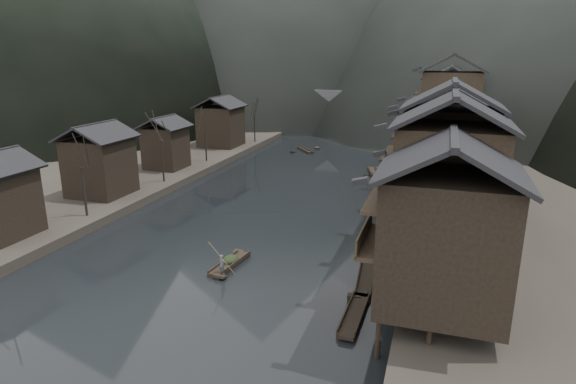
% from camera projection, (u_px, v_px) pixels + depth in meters
% --- Properties ---
extents(water, '(300.00, 300.00, 0.00)m').
position_uv_depth(water, '(227.00, 257.00, 41.28)').
color(water, black).
rests_on(water, ground).
extents(right_bank, '(40.00, 200.00, 1.80)m').
position_uv_depth(right_bank, '(576.00, 171.00, 67.27)').
color(right_bank, '#2D2823').
rests_on(right_bank, ground).
extents(left_bank, '(40.00, 200.00, 1.20)m').
position_uv_depth(left_bank, '(145.00, 145.00, 87.99)').
color(left_bank, '#2D2823').
rests_on(left_bank, ground).
extents(stilt_houses, '(9.00, 67.60, 16.97)m').
position_uv_depth(stilt_houses, '(448.00, 129.00, 51.50)').
color(stilt_houses, black).
rests_on(stilt_houses, ground).
extents(left_houses, '(8.10, 53.20, 8.73)m').
position_uv_depth(left_houses, '(149.00, 140.00, 64.13)').
color(left_houses, black).
rests_on(left_houses, left_bank).
extents(bare_trees, '(3.87, 59.33, 7.75)m').
position_uv_depth(bare_trees, '(164.00, 137.00, 61.23)').
color(bare_trees, black).
rests_on(bare_trees, left_bank).
extents(moored_sampans, '(2.66, 49.62, 0.47)m').
position_uv_depth(moored_sampans, '(388.00, 213.00, 51.88)').
color(moored_sampans, black).
rests_on(moored_sampans, water).
extents(midriver_boats, '(17.18, 32.38, 0.45)m').
position_uv_depth(midriver_boats, '(335.00, 151.00, 84.91)').
color(midriver_boats, black).
rests_on(midriver_boats, water).
extents(stone_bridge, '(40.00, 6.00, 9.00)m').
position_uv_depth(stone_bridge, '(365.00, 108.00, 105.66)').
color(stone_bridge, '#4C4C4F').
rests_on(stone_bridge, ground).
extents(hero_sampan, '(1.70, 5.51, 0.44)m').
position_uv_depth(hero_sampan, '(230.00, 264.00, 39.42)').
color(hero_sampan, black).
rests_on(hero_sampan, water).
extents(cargo_heap, '(1.20, 1.57, 0.72)m').
position_uv_depth(cargo_heap, '(231.00, 256.00, 39.49)').
color(cargo_heap, black).
rests_on(cargo_heap, hero_sampan).
extents(boatman, '(0.69, 0.58, 1.61)m').
position_uv_depth(boatman, '(222.00, 261.00, 37.34)').
color(boatman, '#575759').
rests_on(boatman, hero_sampan).
extents(bamboo_pole, '(1.63, 1.86, 3.67)m').
position_uv_depth(bamboo_pole, '(223.00, 230.00, 36.54)').
color(bamboo_pole, '#8C7A51').
rests_on(bamboo_pole, boatman).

